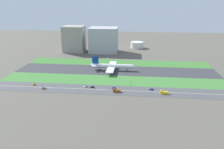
{
  "coord_description": "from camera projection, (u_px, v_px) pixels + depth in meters",
  "views": [
    {
      "loc": [
        26.54,
        -302.23,
        95.92
      ],
      "look_at": [
        -1.71,
        -36.5,
        6.0
      ],
      "focal_mm": 36.03,
      "sensor_mm": 36.0,
      "label": 1
    }
  ],
  "objects": [
    {
      "name": "ground_plane",
      "position": [
        116.0,
        70.0,
        318.09
      ],
      "size": [
        800.0,
        800.0,
        0.0
      ],
      "primitive_type": "plane",
      "color": "#5B564C"
    },
    {
      "name": "runway",
      "position": [
        116.0,
        70.0,
        318.07
      ],
      "size": [
        280.0,
        46.0,
        0.1
      ],
      "primitive_type": "cube",
      "color": "#38383D",
      "rests_on": "ground_plane"
    },
    {
      "name": "grass_median_north",
      "position": [
        118.0,
        63.0,
        356.71
      ],
      "size": [
        280.0,
        36.0,
        0.1
      ],
      "primitive_type": "cube",
      "color": "#3D7A33",
      "rests_on": "ground_plane"
    },
    {
      "name": "grass_median_south",
      "position": [
        113.0,
        80.0,
        279.43
      ],
      "size": [
        280.0,
        36.0,
        0.1
      ],
      "primitive_type": "cube",
      "color": "#427F38",
      "rests_on": "ground_plane"
    },
    {
      "name": "highway",
      "position": [
        110.0,
        90.0,
        249.27
      ],
      "size": [
        280.0,
        28.0,
        0.1
      ],
      "primitive_type": "cube",
      "color": "#4C4C4F",
      "rests_on": "ground_plane"
    },
    {
      "name": "highway_centerline",
      "position": [
        110.0,
        90.0,
        249.26
      ],
      "size": [
        266.0,
        0.5,
        0.01
      ],
      "primitive_type": "cube",
      "color": "silver",
      "rests_on": "highway"
    },
    {
      "name": "airliner",
      "position": [
        112.0,
        66.0,
        316.7
      ],
      "size": [
        65.0,
        56.0,
        19.7
      ],
      "color": "white",
      "rests_on": "runway"
    },
    {
      "name": "car_1",
      "position": [
        86.0,
        87.0,
        256.55
      ],
      "size": [
        4.4,
        1.8,
        2.0
      ],
      "color": "silver",
      "rests_on": "highway"
    },
    {
      "name": "car_2",
      "position": [
        44.0,
        88.0,
        251.71
      ],
      "size": [
        4.4,
        1.8,
        2.0
      ],
      "rotation": [
        0.0,
        0.0,
        3.14
      ],
      "color": "brown",
      "rests_on": "highway"
    },
    {
      "name": "truck_1",
      "position": [
        164.0,
        93.0,
        238.21
      ],
      "size": [
        8.4,
        2.5,
        4.0
      ],
      "rotation": [
        0.0,
        0.0,
        3.14
      ],
      "color": "yellow",
      "rests_on": "highway"
    },
    {
      "name": "truck_0",
      "position": [
        117.0,
        91.0,
        243.27
      ],
      "size": [
        8.4,
        2.5,
        4.0
      ],
      "rotation": [
        0.0,
        0.0,
        3.14
      ],
      "color": "brown",
      "rests_on": "highway"
    },
    {
      "name": "car_4",
      "position": [
        34.0,
        85.0,
        262.76
      ],
      "size": [
        4.4,
        1.8,
        2.0
      ],
      "color": "yellow",
      "rests_on": "highway"
    },
    {
      "name": "car_5",
      "position": [
        114.0,
        88.0,
        253.33
      ],
      "size": [
        4.4,
        1.8,
        2.0
      ],
      "color": "navy",
      "rests_on": "highway"
    },
    {
      "name": "car_0",
      "position": [
        151.0,
        89.0,
        249.12
      ],
      "size": [
        4.4,
        1.8,
        2.0
      ],
      "color": "navy",
      "rests_on": "highway"
    },
    {
      "name": "car_3",
      "position": [
        92.0,
        87.0,
        255.79
      ],
      "size": [
        4.4,
        1.8,
        2.0
      ],
      "color": "black",
      "rests_on": "highway"
    },
    {
      "name": "traffic_light",
      "position": [
        131.0,
        83.0,
        257.91
      ],
      "size": [
        0.36,
        0.5,
        7.2
      ],
      "color": "#4C4C51",
      "rests_on": "highway"
    },
    {
      "name": "terminal_building",
      "position": [
        74.0,
        39.0,
        426.87
      ],
      "size": [
        39.12,
        35.26,
        48.14
      ],
      "primitive_type": "cube",
      "color": "#9E998E",
      "rests_on": "ground_plane"
    },
    {
      "name": "hangar_building",
      "position": [
        104.0,
        40.0,
        421.55
      ],
      "size": [
        52.11,
        39.51,
        45.97
      ],
      "primitive_type": "cube",
      "color": "#B2B2B7",
      "rests_on": "ground_plane"
    },
    {
      "name": "fuel_tank_west",
      "position": [
        137.0,
        45.0,
        463.0
      ],
      "size": [
        25.91,
        25.91,
        12.38
      ],
      "primitive_type": "cylinder",
      "color": "silver",
      "rests_on": "ground_plane"
    }
  ]
}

